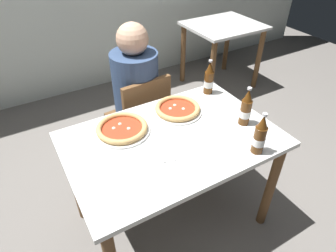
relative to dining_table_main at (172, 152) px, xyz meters
name	(u,v)px	position (x,y,z in m)	size (l,w,h in m)	color
ground_plane	(171,217)	(0.00, 0.00, -0.64)	(8.00, 8.00, 0.00)	slate
dining_table_main	(172,152)	(0.00, 0.00, 0.00)	(1.20, 0.80, 0.75)	silver
chair_behind_table	(141,118)	(0.08, 0.61, -0.15)	(0.43, 0.43, 0.85)	brown
diner_seated	(137,104)	(0.08, 0.66, -0.05)	(0.34, 0.34, 1.21)	#2D3342
dining_table_background	(222,38)	(1.52, 1.43, -0.04)	(0.80, 0.70, 0.75)	silver
pizza_margherita_near	(178,109)	(0.16, 0.21, 0.14)	(0.31, 0.31, 0.04)	white
pizza_marinara_far	(122,129)	(-0.23, 0.20, 0.13)	(0.33, 0.33, 0.04)	white
beer_bottle_left	(246,109)	(0.44, -0.10, 0.22)	(0.07, 0.07, 0.25)	#512D0F
beer_bottle_center	(260,136)	(0.33, -0.33, 0.22)	(0.07, 0.07, 0.25)	#512D0F
beer_bottle_right	(209,79)	(0.47, 0.31, 0.22)	(0.07, 0.07, 0.25)	#512D0F
napkin_with_cutlery	(166,151)	(-0.09, -0.08, 0.12)	(0.22, 0.22, 0.01)	white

